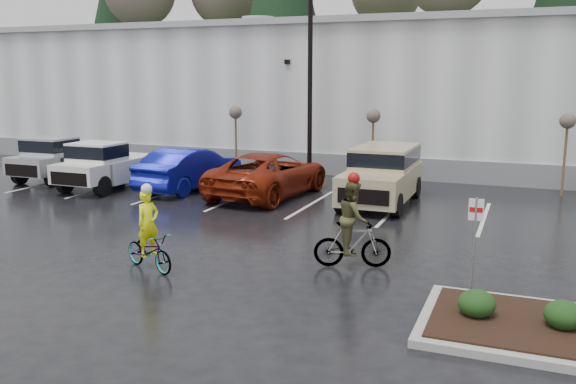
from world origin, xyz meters
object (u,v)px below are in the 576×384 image
at_px(sapling_east, 567,125).
at_px(pickup_white, 112,164).
at_px(car_red, 269,174).
at_px(sapling_west, 236,116).
at_px(car_blue, 190,168).
at_px(suv_tan, 381,176).
at_px(cyclist_hivis, 149,243).
at_px(pickup_silver, 65,157).
at_px(lamppost, 310,48).
at_px(sapling_mid, 373,120).
at_px(fire_lane_sign, 475,236).
at_px(cyclist_olive, 353,233).

bearing_deg(sapling_east, pickup_white, -164.51).
bearing_deg(car_red, sapling_west, -44.59).
bearing_deg(car_blue, suv_tan, -174.03).
bearing_deg(car_red, cyclist_hivis, 100.98).
distance_m(sapling_east, car_red, 11.47).
relative_size(pickup_silver, suv_tan, 1.02).
height_order(lamppost, car_red, lamppost).
distance_m(sapling_mid, pickup_silver, 13.76).
relative_size(fire_lane_sign, car_blue, 0.42).
xyz_separation_m(fire_lane_sign, cyclist_olive, (-2.92, 1.30, -0.55)).
distance_m(lamppost, cyclist_olive, 12.54).
distance_m(sapling_mid, pickup_white, 11.10).
distance_m(pickup_white, car_blue, 3.37).
bearing_deg(fire_lane_sign, car_red, 133.81).
bearing_deg(car_blue, cyclist_hivis, 121.08).
height_order(sapling_mid, suv_tan, sapling_mid).
height_order(cyclist_hivis, cyclist_olive, cyclist_olive).
distance_m(sapling_mid, cyclist_olive, 11.89).
bearing_deg(sapling_mid, lamppost, -158.20).
relative_size(sapling_west, sapling_east, 1.00).
distance_m(pickup_white, suv_tan, 11.21).
bearing_deg(suv_tan, cyclist_olive, -82.03).
bearing_deg(pickup_white, cyclist_hivis, -48.30).
relative_size(lamppost, suv_tan, 1.81).
relative_size(sapling_mid, cyclist_hivis, 1.52).
distance_m(sapling_west, car_blue, 4.47).
distance_m(sapling_west, cyclist_hivis, 14.34).
bearing_deg(sapling_west, car_blue, -90.90).
height_order(sapling_east, fire_lane_sign, sapling_east).
relative_size(pickup_white, cyclist_olive, 2.21).
bearing_deg(cyclist_olive, sapling_east, -42.52).
height_order(lamppost, car_blue, lamppost).
height_order(sapling_west, car_red, sapling_west).
height_order(fire_lane_sign, cyclist_olive, cyclist_olive).
bearing_deg(sapling_west, fire_lane_sign, -47.33).
bearing_deg(lamppost, pickup_silver, -164.59).
bearing_deg(fire_lane_sign, car_blue, 143.64).
height_order(lamppost, sapling_mid, lamppost).
xyz_separation_m(fire_lane_sign, car_red, (-8.35, 8.70, -0.56)).
xyz_separation_m(sapling_east, pickup_white, (-17.35, -4.81, -1.75)).
relative_size(fire_lane_sign, cyclist_olive, 0.94).
height_order(sapling_mid, cyclist_olive, sapling_mid).
height_order(sapling_mid, cyclist_hivis, sapling_mid).
bearing_deg(cyclist_olive, lamppost, 6.40).
relative_size(sapling_mid, car_red, 0.53).
relative_size(sapling_mid, car_blue, 0.61).
height_order(sapling_east, pickup_white, sapling_east).
bearing_deg(sapling_mid, pickup_white, -153.98).
distance_m(sapling_west, pickup_silver, 7.85).
relative_size(lamppost, fire_lane_sign, 4.19).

